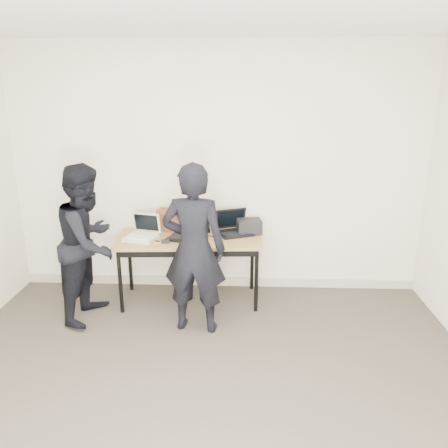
# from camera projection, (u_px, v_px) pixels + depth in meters

# --- Properties ---
(room) EXTENTS (4.60, 4.60, 2.80)m
(room) POSITION_uv_depth(u_px,v_px,m) (196.00, 240.00, 2.60)
(room) COLOR #403930
(room) RESTS_ON ground
(desk) EXTENTS (1.54, 0.74, 0.72)m
(desk) POSITION_uv_depth(u_px,v_px,m) (189.00, 243.00, 4.57)
(desk) COLOR olive
(desk) RESTS_ON ground
(laptop_beige) EXTENTS (0.37, 0.36, 0.25)m
(laptop_beige) POSITION_uv_depth(u_px,v_px,m) (142.00, 234.00, 4.52)
(laptop_beige) COLOR beige
(laptop_beige) RESTS_ON desk
(laptop_center) EXTENTS (0.46, 0.45, 0.28)m
(laptop_center) POSITION_uv_depth(u_px,v_px,m) (189.00, 231.00, 4.55)
(laptop_center) COLOR black
(laptop_center) RESTS_ON desk
(laptop_right) EXTENTS (0.44, 0.44, 0.25)m
(laptop_right) POSITION_uv_depth(u_px,v_px,m) (234.00, 228.00, 4.68)
(laptop_right) COLOR black
(laptop_right) RESTS_ON desk
(leather_satchel) EXTENTS (0.38, 0.22, 0.25)m
(leather_satchel) POSITION_uv_depth(u_px,v_px,m) (175.00, 220.00, 4.74)
(leather_satchel) COLOR maroon
(leather_satchel) RESTS_ON desk
(tissue) EXTENTS (0.14, 0.11, 0.08)m
(tissue) POSITION_uv_depth(u_px,v_px,m) (177.00, 206.00, 4.70)
(tissue) COLOR white
(tissue) RESTS_ON leather_satchel
(equipment_box) EXTENTS (0.28, 0.25, 0.14)m
(equipment_box) POSITION_uv_depth(u_px,v_px,m) (249.00, 226.00, 4.69)
(equipment_box) COLOR black
(equipment_box) RESTS_ON desk
(power_brick) EXTENTS (0.09, 0.06, 0.03)m
(power_brick) POSITION_uv_depth(u_px,v_px,m) (165.00, 241.00, 4.40)
(power_brick) COLOR black
(power_brick) RESTS_ON desk
(cables) EXTENTS (1.14, 0.49, 0.01)m
(cables) POSITION_uv_depth(u_px,v_px,m) (194.00, 237.00, 4.56)
(cables) COLOR black
(cables) RESTS_ON desk
(person_typist) EXTENTS (0.62, 0.44, 1.61)m
(person_typist) POSITION_uv_depth(u_px,v_px,m) (194.00, 249.00, 3.98)
(person_typist) COLOR black
(person_typist) RESTS_ON ground
(person_observer) EXTENTS (0.69, 0.83, 1.55)m
(person_observer) POSITION_uv_depth(u_px,v_px,m) (89.00, 243.00, 4.24)
(person_observer) COLOR black
(person_observer) RESTS_ON ground
(baseboard) EXTENTS (4.50, 0.03, 0.10)m
(baseboard) POSITION_uv_depth(u_px,v_px,m) (218.00, 281.00, 5.11)
(baseboard) COLOR #AEA790
(baseboard) RESTS_ON ground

